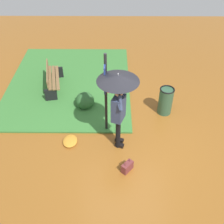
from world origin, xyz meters
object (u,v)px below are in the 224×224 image
Objects in this scene: person_with_umbrella at (118,93)px; park_bench at (53,79)px; info_sign_post at (105,86)px; trash_bin at (166,101)px; handbag at (127,167)px.

park_bench is (2.34, 2.05, -1.15)m from person_with_umbrella.
info_sign_post reaches higher than park_bench.
info_sign_post is 2.76× the size of trash_bin.
handbag is (-1.37, -0.52, -1.32)m from info_sign_post.
handbag is 2.44m from trash_bin.
trash_bin is at bearing -28.62° from handbag.
info_sign_post is at bearing 20.93° from handbag.
info_sign_post is 1.97m from handbag.
trash_bin is at bearing -108.35° from park_bench.
trash_bin is (2.13, -1.16, 0.29)m from handbag.
park_bench is at bearing 34.88° from handbag.
handbag is at bearing -145.12° from park_bench.
info_sign_post is at bearing 114.19° from trash_bin.
person_with_umbrella is 3.32m from park_bench.
info_sign_post is at bearing 34.21° from person_with_umbrella.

